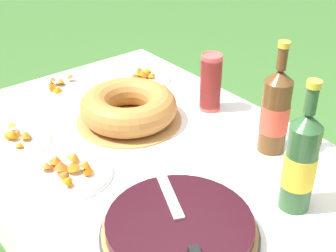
% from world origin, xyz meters
% --- Properties ---
extents(garden_table, '(1.43, 0.93, 0.78)m').
position_xyz_m(garden_table, '(0.00, 0.00, 0.70)').
color(garden_table, '#A87A47').
rests_on(garden_table, ground_plane).
extents(tablecloth, '(1.44, 0.94, 0.10)m').
position_xyz_m(tablecloth, '(0.00, 0.00, 0.77)').
color(tablecloth, white).
rests_on(tablecloth, garden_table).
extents(berry_tart, '(0.37, 0.37, 0.06)m').
position_xyz_m(berry_tart, '(0.30, -0.16, 0.81)').
color(berry_tart, '#38383D').
rests_on(berry_tart, tablecloth).
extents(serving_knife, '(0.35, 0.17, 0.01)m').
position_xyz_m(serving_knife, '(0.33, -0.17, 0.85)').
color(serving_knife, silver).
rests_on(serving_knife, berry_tart).
extents(bundt_cake, '(0.35, 0.35, 0.10)m').
position_xyz_m(bundt_cake, '(-0.22, 0.06, 0.83)').
color(bundt_cake, '#B78447').
rests_on(bundt_cake, tablecloth).
extents(cup_stack, '(0.07, 0.07, 0.20)m').
position_xyz_m(cup_stack, '(-0.12, 0.32, 0.88)').
color(cup_stack, '#E04C47').
rests_on(cup_stack, tablecloth).
extents(cider_bottle_green, '(0.08, 0.08, 0.35)m').
position_xyz_m(cider_bottle_green, '(0.40, 0.14, 0.92)').
color(cider_bottle_green, '#2D562D').
rests_on(cider_bottle_green, tablecloth).
extents(cider_bottle_amber, '(0.08, 0.08, 0.34)m').
position_xyz_m(cider_bottle_amber, '(0.19, 0.30, 0.91)').
color(cider_bottle_amber, brown).
rests_on(cider_bottle_amber, tablecloth).
extents(snack_plate_near, '(0.21, 0.21, 0.05)m').
position_xyz_m(snack_plate_near, '(-0.33, -0.29, 0.79)').
color(snack_plate_near, white).
rests_on(snack_plate_near, tablecloth).
extents(snack_plate_left, '(0.21, 0.21, 0.06)m').
position_xyz_m(snack_plate_left, '(-0.44, 0.28, 0.80)').
color(snack_plate_left, white).
rests_on(snack_plate_left, tablecloth).
extents(snack_plate_right, '(0.24, 0.24, 0.05)m').
position_xyz_m(snack_plate_right, '(-0.57, -0.00, 0.79)').
color(snack_plate_right, white).
rests_on(snack_plate_right, tablecloth).
extents(snack_plate_far, '(0.24, 0.24, 0.06)m').
position_xyz_m(snack_plate_far, '(-0.07, -0.24, 0.80)').
color(snack_plate_far, white).
rests_on(snack_plate_far, tablecloth).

